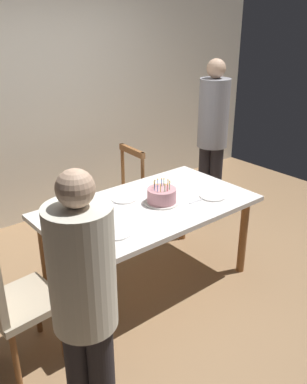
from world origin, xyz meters
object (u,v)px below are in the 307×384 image
at_px(dining_table, 149,214).
at_px(person_guest, 213,132).
at_px(chair_upholstered, 8,298).
at_px(birthday_cake, 162,196).
at_px(plate_near_celebrant, 116,233).
at_px(plate_near_guest, 213,196).
at_px(plate_far_side, 124,198).
at_px(chair_spindle_back, 119,198).
at_px(person_celebrant, 84,301).

bearing_deg(dining_table, person_guest, 22.75).
bearing_deg(chair_upholstered, birthday_cake, 4.16).
height_order(plate_near_celebrant, plate_near_guest, same).
height_order(birthday_cake, plate_far_side, birthday_cake).
bearing_deg(person_guest, dining_table, -157.25).
distance_m(plate_far_side, person_guest, 1.48).
relative_size(plate_far_side, chair_spindle_back, 0.23).
bearing_deg(plate_far_side, chair_upholstered, -163.00).
xyz_separation_m(birthday_cake, chair_spindle_back, (0.16, 0.84, -0.35)).
bearing_deg(chair_spindle_back, person_celebrant, -129.30).
relative_size(birthday_cake, chair_upholstered, 0.29).
xyz_separation_m(birthday_cake, plate_near_celebrant, (-0.58, -0.18, -0.06)).
bearing_deg(dining_table, birthday_cake, -19.92).
relative_size(person_celebrant, person_guest, 0.89).
bearing_deg(plate_near_guest, dining_table, 156.99).
bearing_deg(person_celebrant, chair_upholstered, 100.25).
height_order(chair_upholstered, person_guest, person_guest).
distance_m(plate_near_celebrant, person_celebrant, 0.93).
distance_m(dining_table, plate_near_guest, 0.57).
xyz_separation_m(plate_near_guest, person_guest, (0.81, 0.78, 0.25)).
height_order(chair_upholstered, person_celebrant, person_celebrant).
distance_m(plate_near_celebrant, plate_far_side, 0.58).
distance_m(chair_upholstered, person_celebrant, 0.84).
height_order(dining_table, chair_upholstered, chair_upholstered).
bearing_deg(person_guest, plate_near_celebrant, -156.69).
xyz_separation_m(birthday_cake, person_celebrant, (-1.22, -0.84, 0.08)).
xyz_separation_m(person_celebrant, person_guest, (2.44, 1.44, 0.11)).
bearing_deg(plate_near_celebrant, plate_near_guest, 0.00).
bearing_deg(dining_table, plate_far_side, 111.43).
xyz_separation_m(plate_near_guest, chair_spindle_back, (-0.25, 1.02, -0.30)).
distance_m(dining_table, chair_spindle_back, 0.87).
bearing_deg(plate_near_celebrant, birthday_cake, 17.41).
bearing_deg(chair_upholstered, person_celebrant, -79.75).
xyz_separation_m(dining_table, plate_far_side, (-0.09, 0.22, 0.09)).
xyz_separation_m(birthday_cake, plate_far_side, (-0.19, 0.26, -0.06)).
bearing_deg(birthday_cake, chair_spindle_back, 79.27).
bearing_deg(birthday_cake, chair_upholstered, -175.84).
relative_size(dining_table, plate_near_guest, 7.81).
bearing_deg(person_guest, person_celebrant, -149.54).
relative_size(dining_table, plate_far_side, 7.81).
distance_m(person_celebrant, person_guest, 2.84).
bearing_deg(birthday_cake, dining_table, 160.08).
xyz_separation_m(chair_spindle_back, person_guest, (1.06, -0.25, 0.55)).
xyz_separation_m(chair_spindle_back, person_celebrant, (-1.38, -1.68, 0.43)).
relative_size(plate_near_celebrant, chair_upholstered, 0.23).
height_order(person_celebrant, person_guest, person_guest).
xyz_separation_m(birthday_cake, plate_near_guest, (0.41, -0.18, -0.06)).
xyz_separation_m(plate_far_side, person_celebrant, (-1.03, -1.10, 0.14)).
xyz_separation_m(plate_near_celebrant, person_celebrant, (-0.64, -0.66, 0.14)).
height_order(birthday_cake, person_celebrant, person_celebrant).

